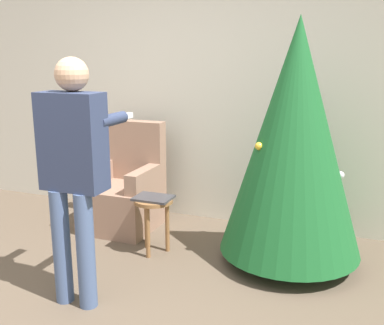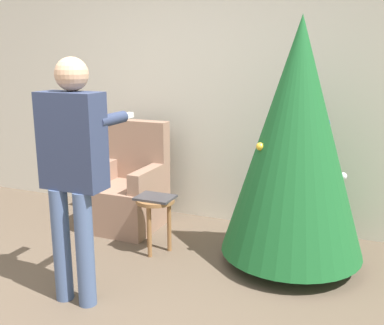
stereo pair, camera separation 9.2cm
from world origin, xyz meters
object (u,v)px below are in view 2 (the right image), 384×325
at_px(armchair, 128,191).
at_px(person_standing, 73,161).
at_px(christmas_tree, 296,139).
at_px(side_stool, 155,210).

relative_size(armchair, person_standing, 0.62).
height_order(christmas_tree, person_standing, christmas_tree).
relative_size(person_standing, side_stool, 3.44).
height_order(person_standing, side_stool, person_standing).
distance_m(christmas_tree, side_stool, 1.29).
distance_m(armchair, side_stool, 0.70).
xyz_separation_m(armchair, side_stool, (0.53, -0.45, 0.03)).
bearing_deg(armchair, side_stool, -40.10).
relative_size(christmas_tree, armchair, 1.90).
xyz_separation_m(christmas_tree, side_stool, (-1.10, -0.23, -0.64)).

